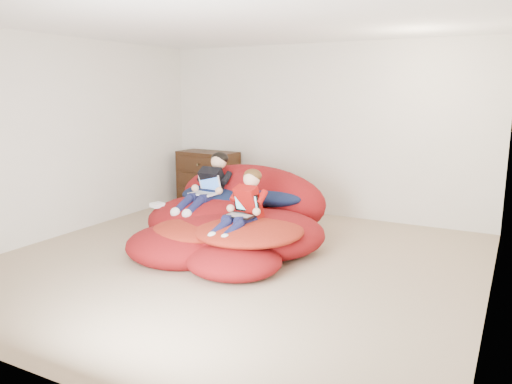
# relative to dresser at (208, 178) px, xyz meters

# --- Properties ---
(room_shell) EXTENTS (5.10, 5.10, 2.77)m
(room_shell) POSITION_rel_dresser_xyz_m (1.82, -2.24, -0.21)
(room_shell) COLOR tan
(room_shell) RESTS_ON ground
(dresser) EXTENTS (1.00, 0.58, 0.87)m
(dresser) POSITION_rel_dresser_xyz_m (0.00, 0.00, 0.00)
(dresser) COLOR #311C0D
(dresser) RESTS_ON ground
(beanbag_pile) EXTENTS (2.37, 2.49, 0.95)m
(beanbag_pile) POSITION_rel_dresser_xyz_m (1.42, -1.63, -0.16)
(beanbag_pile) COLOR maroon
(beanbag_pile) RESTS_ON ground
(cream_pillow) EXTENTS (0.44, 0.28, 0.28)m
(cream_pillow) POSITION_rel_dresser_xyz_m (0.82, -0.84, 0.19)
(cream_pillow) COLOR beige
(cream_pillow) RESTS_ON beanbag_pile
(older_boy) EXTENTS (0.30, 1.03, 0.69)m
(older_boy) POSITION_rel_dresser_xyz_m (1.01, -1.50, 0.25)
(older_boy) COLOR black
(older_boy) RESTS_ON beanbag_pile
(younger_boy) EXTENTS (0.32, 0.87, 0.66)m
(younger_boy) POSITION_rel_dresser_xyz_m (1.84, -2.07, 0.19)
(younger_boy) COLOR #A5110E
(younger_boy) RESTS_ON beanbag_pile
(laptop_white) EXTENTS (0.34, 0.32, 0.24)m
(laptop_white) POSITION_rel_dresser_xyz_m (1.01, -1.56, 0.19)
(laptop_white) COLOR white
(laptop_white) RESTS_ON older_boy
(laptop_black) EXTENTS (0.33, 0.30, 0.23)m
(laptop_black) POSITION_rel_dresser_xyz_m (1.84, -2.09, 0.12)
(laptop_black) COLOR black
(laptop_black) RESTS_ON younger_boy
(power_adapter) EXTENTS (0.18, 0.18, 0.05)m
(power_adapter) POSITION_rel_dresser_xyz_m (0.49, -1.89, -0.01)
(power_adapter) COLOR white
(power_adapter) RESTS_ON beanbag_pile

